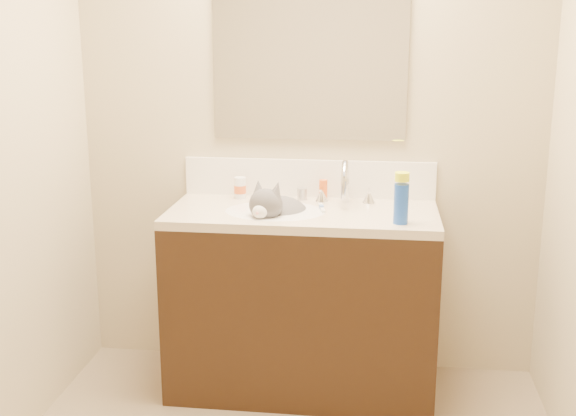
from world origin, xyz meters
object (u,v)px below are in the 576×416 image
(pill_bottle, at_px, (240,188))
(spray_can, at_px, (401,204))
(faucet, at_px, (345,186))
(vanity_cabinet, at_px, (302,304))
(silver_jar, at_px, (302,194))
(amber_bottle, at_px, (323,190))
(cat, at_px, (277,217))
(basin, at_px, (275,226))

(pill_bottle, bearing_deg, spray_can, -25.73)
(spray_can, bearing_deg, faucet, 128.77)
(vanity_cabinet, relative_size, faucet, 4.29)
(silver_jar, bearing_deg, amber_bottle, 0.22)
(faucet, relative_size, silver_jar, 5.09)
(silver_jar, relative_size, spray_can, 0.33)
(cat, bearing_deg, basin, -87.61)
(vanity_cabinet, height_order, basin, basin)
(amber_bottle, bearing_deg, spray_can, -46.42)
(pill_bottle, bearing_deg, vanity_cabinet, -30.57)
(faucet, height_order, cat, faucet)
(amber_bottle, bearing_deg, basin, -130.42)
(vanity_cabinet, height_order, cat, cat)
(basin, height_order, pill_bottle, pill_bottle)
(cat, relative_size, amber_bottle, 4.28)
(basin, bearing_deg, cat, 76.23)
(cat, bearing_deg, silver_jar, 82.79)
(amber_bottle, xyz_separation_m, spray_can, (0.35, -0.37, 0.03))
(vanity_cabinet, relative_size, basin, 2.67)
(basin, xyz_separation_m, faucet, (0.30, 0.17, 0.16))
(pill_bottle, relative_size, silver_jar, 1.84)
(amber_bottle, relative_size, spray_can, 0.59)
(amber_bottle, bearing_deg, silver_jar, -179.78)
(vanity_cabinet, distance_m, faucet, 0.58)
(cat, distance_m, silver_jar, 0.23)
(basin, bearing_deg, spray_can, -14.45)
(vanity_cabinet, distance_m, basin, 0.40)
(vanity_cabinet, relative_size, pill_bottle, 11.83)
(vanity_cabinet, distance_m, spray_can, 0.70)
(basin, height_order, spray_can, spray_can)
(silver_jar, xyz_separation_m, spray_can, (0.45, -0.37, 0.06))
(pill_bottle, xyz_separation_m, silver_jar, (0.30, 0.01, -0.02))
(basin, relative_size, amber_bottle, 4.59)
(basin, distance_m, silver_jar, 0.27)
(faucet, bearing_deg, cat, -153.84)
(basin, bearing_deg, vanity_cabinet, 14.04)
(faucet, height_order, pill_bottle, faucet)
(faucet, bearing_deg, basin, -150.88)
(silver_jar, bearing_deg, spray_can, -39.24)
(pill_bottle, xyz_separation_m, spray_can, (0.75, -0.36, 0.03))
(spray_can, bearing_deg, pill_bottle, 154.27)
(basin, distance_m, cat, 0.04)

